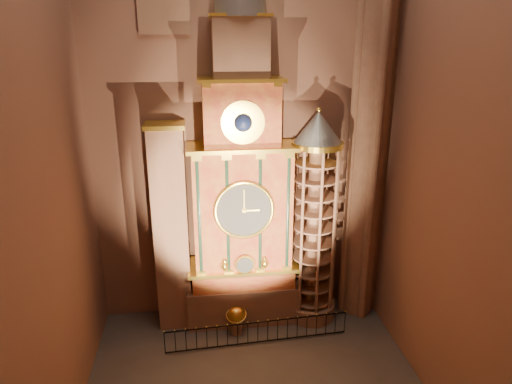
{
  "coord_description": "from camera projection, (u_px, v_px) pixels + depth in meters",
  "views": [
    {
      "loc": [
        -1.92,
        -15.36,
        13.8
      ],
      "look_at": [
        0.43,
        3.0,
        7.49
      ],
      "focal_mm": 32.0,
      "sensor_mm": 36.0,
      "label": 1
    }
  ],
  "objects": [
    {
      "name": "floor",
      "position": [
        255.0,
        384.0,
        19.1
      ],
      "size": [
        14.0,
        14.0,
        0.0
      ],
      "primitive_type": "plane",
      "color": "#383330",
      "rests_on": "ground"
    },
    {
      "name": "wall_back",
      "position": [
        239.0,
        100.0,
        21.18
      ],
      "size": [
        22.0,
        0.0,
        22.0
      ],
      "primitive_type": "plane",
      "rotation": [
        1.57,
        0.0,
        0.0
      ],
      "color": "brown",
      "rests_on": "floor"
    },
    {
      "name": "wall_left",
      "position": [
        40.0,
        128.0,
        14.71
      ],
      "size": [
        0.0,
        22.0,
        22.0
      ],
      "primitive_type": "plane",
      "rotation": [
        1.57,
        0.0,
        1.57
      ],
      "color": "brown",
      "rests_on": "floor"
    },
    {
      "name": "wall_right",
      "position": [
        448.0,
        119.0,
        16.39
      ],
      "size": [
        0.0,
        22.0,
        22.0
      ],
      "primitive_type": "plane",
      "rotation": [
        1.57,
        0.0,
        -1.57
      ],
      "color": "brown",
      "rests_on": "floor"
    },
    {
      "name": "astronomical_clock",
      "position": [
        242.0,
        195.0,
        21.61
      ],
      "size": [
        5.6,
        2.41,
        16.7
      ],
      "color": "#8C634C",
      "rests_on": "floor"
    },
    {
      "name": "portrait_tower",
      "position": [
        171.0,
        229.0,
        21.71
      ],
      "size": [
        1.8,
        1.6,
        10.2
      ],
      "color": "#8C634C",
      "rests_on": "floor"
    },
    {
      "name": "stair_turret",
      "position": [
        314.0,
        221.0,
        22.23
      ],
      "size": [
        2.5,
        2.5,
        10.8
      ],
      "color": "#8C634C",
      "rests_on": "floor"
    },
    {
      "name": "gothic_pier",
      "position": [
        373.0,
        101.0,
        20.98
      ],
      "size": [
        2.04,
        2.04,
        22.0
      ],
      "color": "#8C634C",
      "rests_on": "floor"
    },
    {
      "name": "celestial_globe",
      "position": [
        236.0,
        318.0,
        22.14
      ],
      "size": [
        1.21,
        1.17,
        1.45
      ],
      "color": "#8C634C",
      "rests_on": "floor"
    },
    {
      "name": "iron_railing",
      "position": [
        258.0,
        332.0,
        21.43
      ],
      "size": [
        8.61,
        0.56,
        1.16
      ],
      "color": "black",
      "rests_on": "floor"
    }
  ]
}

